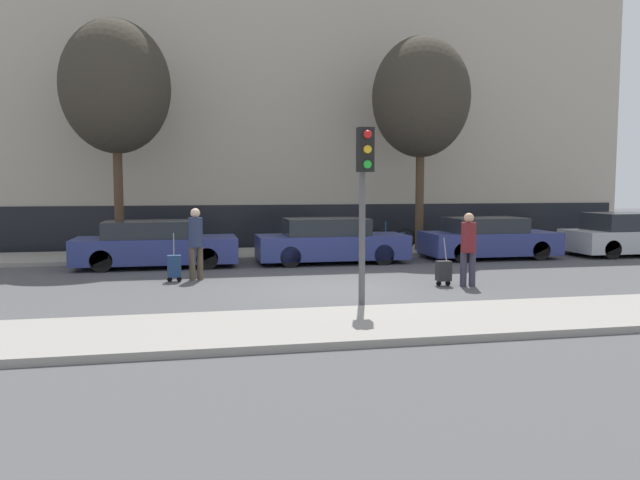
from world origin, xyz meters
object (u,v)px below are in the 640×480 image
at_px(pedestrian_left, 196,239).
at_px(bare_tree_near_crossing, 421,98).
at_px(parked_car_2, 488,239).
at_px(trolley_right, 444,271).
at_px(parked_car_1, 330,242).
at_px(parked_car_0, 155,245).
at_px(traffic_light, 364,180).
at_px(pedestrian_right, 468,245).
at_px(bare_tree_down_street, 116,87).
at_px(trolley_left, 174,266).
at_px(parked_car_3, 627,235).
at_px(parked_bicycle, 391,239).

distance_m(pedestrian_left, bare_tree_near_crossing, 9.73).
distance_m(parked_car_2, trolley_right, 5.93).
xyz_separation_m(parked_car_1, bare_tree_near_crossing, (3.54, 1.96, 4.59)).
xyz_separation_m(parked_car_0, parked_car_1, (5.07, -0.11, 0.01)).
height_order(parked_car_2, pedestrian_left, pedestrian_left).
bearing_deg(parked_car_1, traffic_light, -97.78).
bearing_deg(pedestrian_right, parked_car_2, 75.11).
distance_m(pedestrian_left, trolley_right, 5.99).
bearing_deg(traffic_light, bare_tree_down_street, 120.11).
bearing_deg(pedestrian_right, trolley_right, -179.94).
height_order(parked_car_0, pedestrian_right, pedestrian_right).
bearing_deg(bare_tree_down_street, bare_tree_near_crossing, -0.74).
bearing_deg(trolley_left, parked_car_0, 101.71).
xyz_separation_m(parked_car_2, bare_tree_near_crossing, (-1.60, 1.88, 4.60)).
distance_m(parked_car_3, trolley_right, 9.63).
distance_m(pedestrian_right, trolley_right, 0.82).
bearing_deg(parked_car_0, pedestrian_right, -34.49).
bearing_deg(parked_bicycle, trolley_left, -145.10).
bearing_deg(parked_car_0, parked_car_1, -1.29).
height_order(trolley_right, traffic_light, traffic_light).
distance_m(parked_car_2, bare_tree_near_crossing, 5.22).
distance_m(trolley_right, bare_tree_near_crossing, 8.46).
distance_m(pedestrian_right, traffic_light, 4.04).
relative_size(parked_bicycle, bare_tree_near_crossing, 0.25).
xyz_separation_m(pedestrian_left, trolley_right, (5.57, -2.09, -0.66)).
height_order(parked_bicycle, bare_tree_down_street, bare_tree_down_street).
bearing_deg(parked_car_1, pedestrian_right, -66.14).
xyz_separation_m(pedestrian_right, traffic_light, (-3.10, -2.16, 1.45)).
height_order(trolley_left, trolley_right, trolley_left).
bearing_deg(traffic_light, parked_car_0, 120.06).
bearing_deg(pedestrian_left, trolley_right, -39.74).
relative_size(parked_car_3, traffic_light, 1.19).
bearing_deg(trolley_right, trolley_left, 162.55).
relative_size(trolley_right, bare_tree_near_crossing, 0.16).
xyz_separation_m(parked_car_0, bare_tree_down_street, (-1.15, 1.97, 4.65)).
distance_m(trolley_right, parked_bicycle, 6.93).
relative_size(parked_car_1, parked_bicycle, 2.50).
bearing_deg(bare_tree_near_crossing, pedestrian_right, -101.64).
distance_m(pedestrian_left, trolley_left, 0.83).
bearing_deg(parked_car_3, trolley_left, -169.32).
xyz_separation_m(traffic_light, bare_tree_down_street, (-5.27, 9.09, 2.86)).
relative_size(parked_car_0, pedestrian_left, 2.55).
xyz_separation_m(pedestrian_left, bare_tree_near_crossing, (7.50, 4.55, 4.22)).
relative_size(parked_car_1, pedestrian_right, 2.62).
distance_m(parked_car_0, bare_tree_near_crossing, 9.94).
xyz_separation_m(pedestrian_left, bare_tree_down_street, (-2.27, 4.68, 4.27)).
relative_size(parked_car_3, bare_tree_down_street, 0.56).
xyz_separation_m(parked_car_1, parked_bicycle, (2.61, 2.17, -0.14)).
distance_m(parked_car_1, parked_car_2, 5.14).
relative_size(pedestrian_right, parked_bicycle, 0.95).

